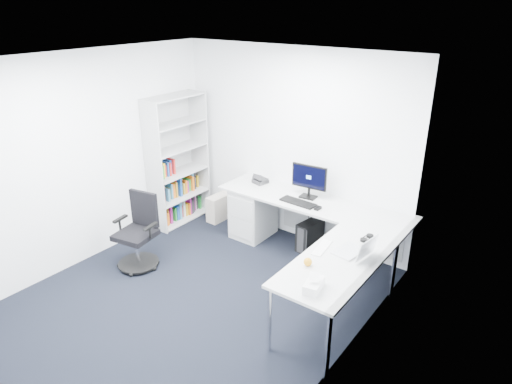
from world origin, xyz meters
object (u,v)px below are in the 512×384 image
Objects in this scene: l_desk at (297,238)px; monitor at (309,181)px; task_chair at (135,233)px; bookshelf at (177,160)px; laptop at (349,242)px.

monitor is at bearing 103.66° from l_desk.
task_chair reaches higher than l_desk.
task_chair is (-1.63, -1.28, 0.10)m from l_desk.
bookshelf is at bearing -174.31° from monitor.
bookshelf is 2.11m from monitor.
l_desk is 5.42× the size of monitor.
monitor is (-0.10, 0.43, 0.63)m from l_desk.
laptop is at bearing -47.34° from monitor.
bookshelf is at bearing 178.68° from l_desk.
monitor is at bearing 10.39° from bookshelf.
l_desk is 2.08m from task_chair.
l_desk is at bearing -1.32° from bookshelf.
monitor is 1.40× the size of laptop.
laptop is at bearing -10.95° from bookshelf.
monitor is (2.07, 0.38, 0.03)m from bookshelf.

